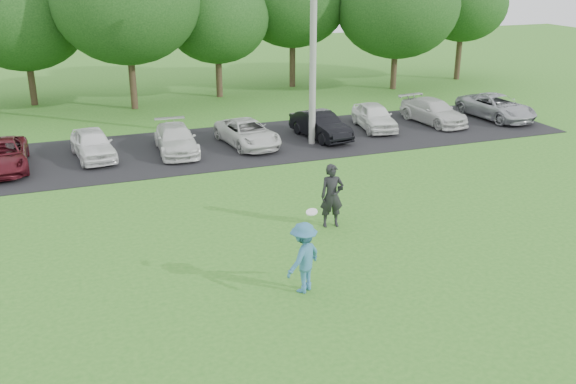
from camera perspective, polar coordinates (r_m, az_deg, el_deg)
name	(u,v)px	position (r m, az deg, el deg)	size (l,w,h in m)	color
ground	(337,288)	(15.94, 4.41, -8.52)	(100.00, 100.00, 0.00)	#307220
parking_lot	(210,147)	(27.41, -6.91, 3.97)	(32.00, 6.50, 0.03)	black
utility_pole	(313,37)	(26.90, 2.26, 13.59)	(0.28, 0.28, 9.04)	gray
frisbee_player	(304,257)	(15.39, 1.39, -5.83)	(1.32, 1.18, 2.18)	teal
camera_bystander	(332,196)	(19.05, 3.93, -0.34)	(0.77, 0.58, 1.93)	black
parked_cars	(186,136)	(27.02, -9.03, 4.93)	(31.19, 5.04, 1.23)	#595C61
tree_row	(191,9)	(36.28, -8.65, 15.76)	(42.39, 9.85, 8.64)	#38281C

